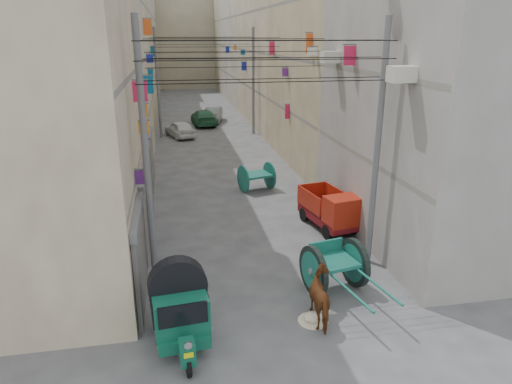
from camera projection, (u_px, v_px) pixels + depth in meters
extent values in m
cube|color=slate|center=(134.00, 169.00, 15.30)|extent=(0.25, 9.80, 0.18)
cube|color=slate|center=(126.00, 77.00, 14.32)|extent=(0.25, 9.80, 0.18)
cube|color=beige|center=(67.00, 64.00, 23.92)|extent=(8.00, 12.00, 12.00)
cube|color=slate|center=(147.00, 115.00, 25.52)|extent=(0.25, 11.76, 0.18)
cube|color=slate|center=(142.00, 59.00, 24.54)|extent=(0.25, 11.76, 0.18)
cube|color=tan|center=(98.00, 41.00, 35.67)|extent=(8.00, 14.00, 14.00)
cube|color=slate|center=(153.00, 89.00, 37.59)|extent=(0.25, 13.72, 0.18)
cube|color=slate|center=(150.00, 51.00, 36.61)|extent=(0.25, 13.72, 0.18)
cube|color=slate|center=(147.00, 11.00, 35.64)|extent=(0.25, 13.72, 0.18)
cube|color=#9A9490|center=(117.00, 50.00, 49.04)|extent=(8.00, 14.00, 11.80)
cube|color=slate|center=(156.00, 75.00, 50.60)|extent=(0.25, 13.72, 0.18)
cube|color=slate|center=(154.00, 47.00, 49.62)|extent=(0.25, 13.72, 0.18)
cube|color=slate|center=(152.00, 18.00, 48.64)|extent=(0.25, 13.72, 0.18)
cube|color=tan|center=(126.00, 40.00, 60.84)|extent=(8.00, 12.00, 13.50)
cube|color=slate|center=(158.00, 68.00, 62.67)|extent=(0.25, 11.76, 0.18)
cube|color=slate|center=(156.00, 45.00, 61.70)|extent=(0.25, 11.76, 0.18)
cube|color=slate|center=(155.00, 21.00, 60.72)|extent=(0.25, 11.76, 0.18)
cube|color=#9A9490|center=(474.00, 63.00, 16.35)|extent=(8.00, 10.00, 13.00)
cube|color=slate|center=(365.00, 157.00, 16.74)|extent=(0.25, 9.80, 0.18)
cube|color=slate|center=(372.00, 73.00, 15.76)|extent=(0.25, 9.80, 0.18)
cube|color=tan|center=(355.00, 61.00, 26.73)|extent=(8.00, 12.00, 12.00)
cube|color=slate|center=(289.00, 111.00, 26.96)|extent=(0.25, 11.76, 0.18)
cube|color=slate|center=(291.00, 58.00, 25.98)|extent=(0.25, 11.76, 0.18)
cube|color=slate|center=(292.00, 1.00, 25.00)|extent=(0.25, 11.76, 0.18)
cube|color=beige|center=(296.00, 41.00, 38.48)|extent=(8.00, 14.00, 14.00)
cube|color=slate|center=(251.00, 87.00, 39.04)|extent=(0.25, 13.72, 0.18)
cube|color=slate|center=(251.00, 51.00, 38.06)|extent=(0.25, 13.72, 0.18)
cube|color=slate|center=(251.00, 12.00, 37.08)|extent=(0.25, 13.72, 0.18)
cube|color=beige|center=(263.00, 49.00, 51.84)|extent=(8.00, 14.00, 11.80)
cube|color=slate|center=(229.00, 74.00, 52.04)|extent=(0.25, 13.72, 0.18)
cube|color=slate|center=(229.00, 47.00, 51.06)|extent=(0.25, 13.72, 0.18)
cube|color=slate|center=(228.00, 18.00, 50.08)|extent=(0.25, 13.72, 0.18)
cube|color=tan|center=(244.00, 40.00, 63.64)|extent=(8.00, 12.00, 13.50)
cube|color=slate|center=(217.00, 67.00, 64.12)|extent=(0.25, 11.76, 0.18)
cube|color=slate|center=(217.00, 44.00, 63.14)|extent=(0.25, 11.76, 0.18)
cube|color=slate|center=(216.00, 21.00, 62.16)|extent=(0.25, 11.76, 0.18)
cube|color=tan|center=(185.00, 42.00, 68.82)|extent=(22.00, 10.00, 13.00)
cube|color=#4C4C51|center=(140.00, 263.00, 12.98)|extent=(0.12, 3.00, 2.60)
cube|color=#5A5A5D|center=(137.00, 216.00, 12.51)|extent=(0.18, 3.20, 0.25)
cube|color=#4C4C51|center=(146.00, 215.00, 16.42)|extent=(0.12, 3.00, 2.60)
cube|color=#5A5A5D|center=(143.00, 177.00, 15.95)|extent=(0.18, 3.20, 0.25)
cube|color=#4C4C51|center=(149.00, 184.00, 19.86)|extent=(0.12, 3.00, 2.60)
cube|color=#5A5A5D|center=(147.00, 152.00, 19.39)|extent=(0.18, 3.20, 0.25)
cube|color=#4C4C51|center=(151.00, 161.00, 23.39)|extent=(0.12, 3.00, 2.60)
cube|color=#5A5A5D|center=(150.00, 134.00, 22.92)|extent=(0.18, 3.20, 0.25)
cube|color=#0C5C86|center=(243.00, 52.00, 40.19)|extent=(0.38, 0.08, 0.41)
cube|color=#622485|center=(157.00, 75.00, 46.43)|extent=(0.27, 0.08, 0.71)
cube|color=#622485|center=(142.00, 177.00, 13.85)|extent=(0.44, 0.08, 0.42)
cube|color=#0C5C86|center=(148.00, 85.00, 21.96)|extent=(0.45, 0.08, 0.84)
cube|color=#16249C|center=(227.00, 50.00, 50.06)|extent=(0.41, 0.08, 0.59)
cube|color=orange|center=(144.00, 128.00, 16.65)|extent=(0.38, 0.08, 0.44)
cube|color=#16249C|center=(244.00, 66.00, 39.87)|extent=(0.43, 0.08, 0.72)
cube|color=orange|center=(235.00, 48.00, 45.07)|extent=(0.28, 0.08, 0.44)
cube|color=#E4561A|center=(148.00, 27.00, 24.99)|extent=(0.48, 0.08, 0.84)
cube|color=#622485|center=(157.00, 77.00, 43.13)|extent=(0.31, 0.08, 0.44)
cube|color=#622485|center=(285.00, 72.00, 26.21)|extent=(0.35, 0.08, 0.45)
cube|color=#D41C4C|center=(272.00, 48.00, 29.18)|extent=(0.34, 0.08, 0.79)
cube|color=orange|center=(144.00, 111.00, 18.66)|extent=(0.28, 0.08, 0.52)
cube|color=#0C5C86|center=(152.00, 51.00, 34.43)|extent=(0.28, 0.08, 0.74)
cube|color=#D41C4C|center=(287.00, 112.00, 26.46)|extent=(0.26, 0.08, 0.80)
cube|color=#198E43|center=(350.00, 57.00, 16.83)|extent=(0.34, 0.08, 0.55)
cube|color=#D41C4C|center=(140.00, 92.00, 15.07)|extent=(0.47, 0.08, 0.67)
cube|color=#16249C|center=(150.00, 59.00, 26.61)|extent=(0.40, 0.08, 0.47)
cube|color=#0C5C86|center=(151.00, 74.00, 27.38)|extent=(0.32, 0.08, 0.55)
cube|color=white|center=(313.00, 52.00, 20.86)|extent=(0.47, 0.08, 0.35)
cube|color=#E4561A|center=(309.00, 43.00, 21.54)|extent=(0.32, 0.08, 0.89)
cube|color=#D41C4C|center=(350.00, 56.00, 16.73)|extent=(0.44, 0.08, 0.69)
cube|color=#622485|center=(133.00, 193.00, 13.52)|extent=(0.10, 3.20, 0.80)
cube|color=orange|center=(145.00, 133.00, 21.88)|extent=(0.10, 3.20, 0.80)
cube|color=#16249C|center=(152.00, 100.00, 33.02)|extent=(0.10, 3.20, 0.80)
cube|color=orange|center=(155.00, 83.00, 44.17)|extent=(0.10, 3.20, 0.80)
cube|color=#16249C|center=(388.00, 178.00, 14.94)|extent=(0.10, 3.20, 0.80)
cube|color=#E4561A|center=(308.00, 127.00, 23.30)|extent=(0.10, 3.20, 0.80)
cube|color=#E4561A|center=(262.00, 97.00, 34.45)|extent=(0.10, 3.20, 0.80)
cube|color=#D41C4C|center=(238.00, 82.00, 45.59)|extent=(0.10, 3.20, 0.80)
cube|color=beige|center=(402.00, 74.00, 12.83)|extent=(0.70, 0.55, 0.45)
cube|color=beige|center=(330.00, 57.00, 18.34)|extent=(0.70, 0.55, 0.45)
cylinder|color=#5A5A5D|center=(146.00, 160.00, 13.27)|extent=(0.20, 0.20, 8.00)
cylinder|color=#5A5A5D|center=(377.00, 149.00, 14.53)|extent=(0.20, 0.20, 8.00)
cylinder|color=#5A5A5D|center=(158.00, 84.00, 33.71)|extent=(0.20, 0.20, 8.00)
cylinder|color=#5A5A5D|center=(253.00, 82.00, 34.97)|extent=(0.20, 0.20, 8.00)
cylinder|color=black|center=(271.00, 82.00, 12.72)|extent=(7.40, 0.02, 0.02)
cylinder|color=black|center=(271.00, 60.00, 12.52)|extent=(7.40, 0.02, 0.02)
cylinder|color=black|center=(272.00, 41.00, 12.36)|extent=(7.40, 0.02, 0.02)
cylinder|color=black|center=(264.00, 79.00, 13.65)|extent=(7.40, 0.02, 0.02)
cylinder|color=black|center=(264.00, 58.00, 13.45)|extent=(7.40, 0.02, 0.02)
cylinder|color=black|center=(264.00, 40.00, 13.29)|extent=(7.40, 0.02, 0.02)
cylinder|color=black|center=(237.00, 67.00, 18.76)|extent=(7.40, 0.02, 0.02)
cylinder|color=black|center=(237.00, 52.00, 18.56)|extent=(7.40, 0.02, 0.02)
cylinder|color=black|center=(237.00, 39.00, 18.40)|extent=(7.40, 0.02, 0.02)
cylinder|color=black|center=(217.00, 58.00, 26.19)|extent=(7.40, 0.02, 0.02)
cylinder|color=black|center=(216.00, 47.00, 25.99)|extent=(7.40, 0.02, 0.02)
cylinder|color=black|center=(216.00, 38.00, 25.83)|extent=(7.40, 0.02, 0.02)
cylinder|color=black|center=(205.00, 53.00, 33.62)|extent=(7.40, 0.02, 0.02)
cylinder|color=black|center=(205.00, 44.00, 33.42)|extent=(7.40, 0.02, 0.02)
cylinder|color=black|center=(205.00, 37.00, 33.26)|extent=(7.40, 0.02, 0.02)
cylinder|color=black|center=(188.00, 365.00, 10.45)|extent=(0.18, 0.57, 0.56)
cylinder|color=black|center=(157.00, 322.00, 12.03)|extent=(0.18, 0.57, 0.56)
cylinder|color=black|center=(198.00, 315.00, 12.33)|extent=(0.18, 0.57, 0.56)
cube|color=#0E4F3A|center=(180.00, 325.00, 11.57)|extent=(1.45, 2.03, 0.28)
cube|color=#0E4F3A|center=(187.00, 352.00, 10.39)|extent=(0.40, 0.49, 0.55)
cylinder|color=silver|center=(188.00, 345.00, 10.07)|extent=(0.19, 0.07, 0.18)
cube|color=#D8D60C|center=(189.00, 355.00, 10.13)|extent=(0.22, 0.05, 0.12)
cube|color=#0E4F3A|center=(179.00, 304.00, 11.43)|extent=(1.48, 1.83, 0.96)
cube|color=black|center=(183.00, 315.00, 10.55)|extent=(1.16, 0.18, 0.55)
cube|color=black|center=(151.00, 305.00, 11.21)|extent=(0.16, 1.20, 0.65)
cube|color=black|center=(205.00, 297.00, 11.57)|extent=(0.16, 1.20, 0.65)
cube|color=white|center=(185.00, 343.00, 10.77)|extent=(1.26, 0.18, 0.06)
cylinder|color=black|center=(313.00, 271.00, 13.63)|extent=(0.46, 1.54, 1.54)
cylinder|color=#14584A|center=(313.00, 271.00, 13.63)|extent=(0.42, 1.21, 1.20)
cylinder|color=#5A5A5D|center=(313.00, 271.00, 13.63)|extent=(0.28, 0.24, 0.20)
cylinder|color=black|center=(354.00, 262.00, 14.13)|extent=(0.46, 1.54, 1.54)
cylinder|color=#14584A|center=(354.00, 262.00, 14.13)|extent=(0.42, 1.21, 1.20)
cylinder|color=#5A5A5D|center=(354.00, 262.00, 14.13)|extent=(0.28, 0.24, 0.20)
cylinder|color=#5A5A5D|center=(334.00, 267.00, 13.88)|extent=(1.47, 0.37, 0.09)
cube|color=#14584A|center=(334.00, 261.00, 13.81)|extent=(1.37, 1.41, 0.11)
cube|color=#14584A|center=(326.00, 246.00, 14.22)|extent=(1.15, 0.31, 0.38)
cylinder|color=#14584A|center=(347.00, 288.00, 12.48)|extent=(0.56, 2.49, 0.08)
cylinder|color=#14584A|center=(373.00, 282.00, 12.79)|extent=(0.56, 2.49, 0.08)
cylinder|color=black|center=(327.00, 232.00, 17.46)|extent=(0.27, 0.60, 0.58)
cylinder|color=black|center=(304.00, 215.00, 19.17)|extent=(0.27, 0.60, 0.58)
cylinder|color=black|center=(353.00, 228.00, 17.86)|extent=(0.27, 0.60, 0.58)
cylinder|color=black|center=(328.00, 211.00, 19.56)|extent=(0.27, 0.60, 0.58)
cube|color=#600D13|center=(328.00, 217.00, 18.45)|extent=(1.80, 3.10, 0.31)
cube|color=maroon|center=(342.00, 211.00, 17.36)|extent=(1.43, 1.15, 1.10)
cube|color=black|center=(348.00, 212.00, 16.97)|extent=(1.13, 0.27, 0.48)
cube|color=#600D13|center=(322.00, 207.00, 18.80)|extent=(1.66, 2.15, 0.11)
cube|color=maroon|center=(309.00, 200.00, 18.45)|extent=(0.42, 1.91, 0.75)
cube|color=maroon|center=(336.00, 197.00, 18.90)|extent=(0.42, 1.91, 0.75)
cube|color=maroon|center=(312.00, 191.00, 19.51)|extent=(1.31, 0.30, 0.75)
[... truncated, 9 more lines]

